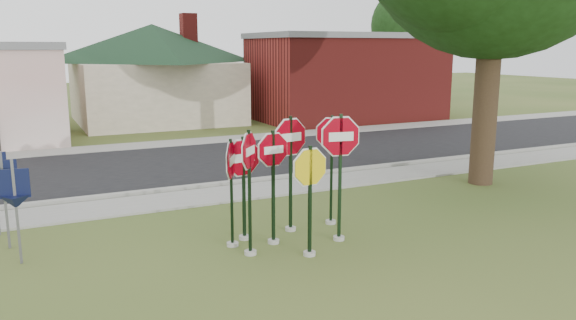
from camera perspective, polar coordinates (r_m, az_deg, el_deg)
name	(u,v)px	position (r m, az deg, el deg)	size (l,w,h in m)	color
ground	(317,265)	(10.73, 2.98, -10.56)	(120.00, 120.00, 0.00)	#38501E
sidewalk_near	(221,195)	(15.52, -6.86, -3.53)	(60.00, 1.60, 0.06)	gray
road	(178,165)	(19.72, -11.15, -0.47)	(60.00, 7.00, 0.04)	black
sidewalk_far	(150,145)	(23.84, -13.81, 1.48)	(60.00, 1.60, 0.06)	gray
curb	(209,185)	(16.43, -8.01, -2.57)	(60.00, 0.20, 0.14)	gray
stop_sign_center	(273,173)	(11.39, -1.52, -1.34)	(0.96, 0.24, 2.47)	#A3A198
stop_sign_yellow	(310,187)	(10.75, 2.25, -2.81)	(1.03, 0.24, 2.29)	#A3A198
stop_sign_left	(249,176)	(10.76, -3.95, -1.66)	(0.67, 0.76, 2.58)	#A3A198
stop_sign_right	(340,158)	(11.58, 5.34, 0.25)	(1.14, 0.24, 2.80)	#A3A198
stop_sign_back_right	(291,156)	(12.15, 0.26, 0.40)	(1.13, 0.24, 2.68)	#A3A198
stop_sign_back_left	(244,174)	(11.68, -4.54, -1.45)	(1.09, 0.24, 2.32)	#A3A198
stop_sign_far_right	(332,155)	(12.69, 4.46, 0.51)	(0.85, 0.58, 2.62)	#A3A198
stop_sign_far_left	(231,179)	(11.29, -5.79, -1.88)	(0.57, 0.93, 2.34)	#A3A198
building_house	(153,54)	(31.45, -13.55, 10.46)	(11.60, 11.60, 6.20)	beige
building_brick	(346,76)	(32.02, 5.94, 8.49)	(10.20, 6.20, 4.75)	maroon
bg_tree_right	(409,25)	(43.89, 12.16, 13.23)	(5.60, 5.60, 8.40)	black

